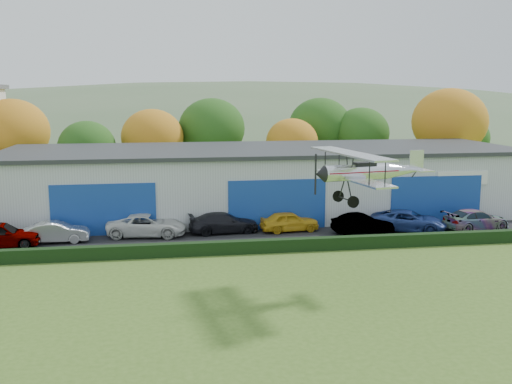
{
  "coord_description": "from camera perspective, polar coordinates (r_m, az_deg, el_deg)",
  "views": [
    {
      "loc": [
        -2.71,
        -17.56,
        9.71
      ],
      "look_at": [
        1.86,
        11.65,
        4.58
      ],
      "focal_mm": 40.53,
      "sensor_mm": 36.0,
      "label": 1
    }
  ],
  "objects": [
    {
      "name": "apron",
      "position": [
        40.17,
        -0.45,
        -4.11
      ],
      "size": [
        48.0,
        9.0,
        0.05
      ],
      "primitive_type": "cube",
      "color": "black",
      "rests_on": "ground"
    },
    {
      "name": "hedge",
      "position": [
        35.48,
        0.69,
        -5.37
      ],
      "size": [
        46.0,
        0.6,
        0.8
      ],
      "primitive_type": "cube",
      "color": "black",
      "rests_on": "ground"
    },
    {
      "name": "hangar",
      "position": [
        46.72,
        0.71,
        1.16
      ],
      "size": [
        40.6,
        12.6,
        5.3
      ],
      "color": "#B2B7BC",
      "rests_on": "ground"
    },
    {
      "name": "tree_belt",
      "position": [
        58.44,
        -5.4,
        5.77
      ],
      "size": [
        75.7,
        13.22,
        10.12
      ],
      "color": "#3D2614",
      "rests_on": "ground"
    },
    {
      "name": "distant_hills",
      "position": [
        159.21,
        -9.4,
        1.49
      ],
      "size": [
        430.0,
        196.0,
        56.0
      ],
      "color": "#4C6642",
      "rests_on": "ground"
    },
    {
      "name": "car_1",
      "position": [
        39.74,
        -19.12,
        -3.76
      ],
      "size": [
        4.23,
        1.64,
        1.37
      ],
      "primitive_type": "imported",
      "rotation": [
        0.0,
        0.0,
        1.62
      ],
      "color": "silver",
      "rests_on": "apron"
    },
    {
      "name": "car_2",
      "position": [
        39.93,
        -10.7,
        -3.24
      ],
      "size": [
        5.59,
        3.08,
        1.48
      ],
      "primitive_type": "imported",
      "rotation": [
        0.0,
        0.0,
        1.45
      ],
      "color": "silver",
      "rests_on": "apron"
    },
    {
      "name": "car_3",
      "position": [
        40.21,
        -3.21,
        -3.04
      ],
      "size": [
        5.0,
        2.4,
        1.4
      ],
      "primitive_type": "imported",
      "rotation": [
        0.0,
        0.0,
        1.66
      ],
      "color": "black",
      "rests_on": "apron"
    },
    {
      "name": "car_4",
      "position": [
        40.65,
        3.33,
        -2.91
      ],
      "size": [
        4.24,
        2.01,
        1.4
      ],
      "primitive_type": "imported",
      "rotation": [
        0.0,
        0.0,
        1.66
      ],
      "color": "gold",
      "rests_on": "apron"
    },
    {
      "name": "car_5",
      "position": [
        40.61,
        10.46,
        -3.09
      ],
      "size": [
        4.2,
        1.53,
        1.38
      ],
      "primitive_type": "imported",
      "rotation": [
        0.0,
        0.0,
        1.59
      ],
      "color": "gray",
      "rests_on": "apron"
    },
    {
      "name": "car_6",
      "position": [
        42.02,
        14.79,
        -2.76
      ],
      "size": [
        5.73,
        4.34,
        1.45
      ],
      "primitive_type": "imported",
      "rotation": [
        0.0,
        0.0,
        1.14
      ],
      "color": "navy",
      "rests_on": "apron"
    },
    {
      "name": "car_7",
      "position": [
        44.0,
        20.88,
        -2.54
      ],
      "size": [
        5.19,
        2.86,
        1.43
      ],
      "primitive_type": "imported",
      "rotation": [
        0.0,
        0.0,
        1.75
      ],
      "color": "gray",
      "rests_on": "apron"
    },
    {
      "name": "biplane",
      "position": [
        28.93,
        10.77,
        2.12
      ],
      "size": [
        6.04,
        6.91,
        2.57
      ],
      "rotation": [
        0.0,
        0.0,
        0.16
      ],
      "color": "silver"
    }
  ]
}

